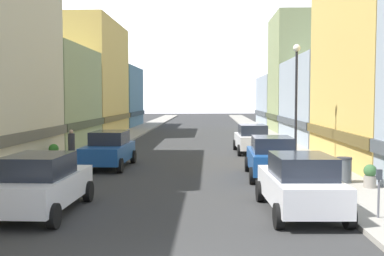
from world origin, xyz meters
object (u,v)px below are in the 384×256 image
Objects in this scene: car_left_0 at (41,184)px; pedestrian_0 at (72,146)px; potted_plant_1 at (370,176)px; streetlamp_right at (296,86)px; car_right_0 at (300,184)px; car_right_2 at (252,139)px; car_right_1 at (271,157)px; trash_bin_right at (344,170)px; car_left_1 at (109,149)px; parking_meter_near at (379,186)px; potted_plant_0 at (54,152)px.

car_left_0 is 11.67m from pedestrian_0.
potted_plant_1 is at bearing -30.13° from pedestrian_0.
pedestrian_0 is at bearing 171.02° from streetlamp_right.
potted_plant_1 is at bearing 47.54° from car_right_0.
pedestrian_0 is 0.27× the size of streetlamp_right.
car_right_2 reaches higher than pedestrian_0.
streetlamp_right is at bearing 46.30° from car_left_0.
car_right_0 is at bearing -89.97° from car_right_1.
car_left_0 is 0.99× the size of car_right_0.
car_left_0 reaches higher than potted_plant_1.
car_left_1 is at bearing 155.44° from trash_bin_right.
car_right_1 is at bearing 41.11° from car_left_0.
parking_meter_near is at bearing -46.56° from car_left_1.
trash_bin_right is 5.96m from streetlamp_right.
trash_bin_right is at bearing -77.09° from car_right_2.
trash_bin_right is (2.55, -11.12, -0.26)m from car_right_2.
potted_plant_0 is at bearing -154.67° from car_right_2.
potted_plant_0 is at bearing 159.14° from car_right_1.
car_left_1 is at bearing -23.17° from potted_plant_0.
car_right_1 is at bearing -20.86° from potted_plant_0.
pedestrian_0 is (-2.45, 11.41, -0.02)m from car_left_0.
car_right_1 is at bearing 137.70° from potted_plant_1.
car_left_1 is 13.89m from parking_meter_near.
parking_meter_near is at bearing -45.28° from pedestrian_0.
car_right_2 reaches higher than potted_plant_1.
streetlamp_right is at bearing 105.73° from potted_plant_1.
trash_bin_right is 0.62× the size of pedestrian_0.
streetlamp_right is (9.15, 0.20, 3.09)m from car_left_1.
car_left_0 is 9.38m from car_left_1.
car_left_1 and car_right_0 have the same top height.
car_right_0 is 2.16m from parking_meter_near.
potted_plant_1 is at bearing -42.30° from car_right_1.
pedestrian_0 is at bearing 152.10° from trash_bin_right.
car_right_2 reaches higher than parking_meter_near.
car_right_0 is at bearing -119.43° from trash_bin_right.
car_right_2 is at bearing 102.91° from trash_bin_right.
car_right_1 is (-0.00, 6.41, 0.00)m from car_right_0.
streetlamp_right is (-1.00, 4.84, 3.34)m from trash_bin_right.
car_left_0 is 7.61m from car_right_0.
car_right_0 is 1.01× the size of car_right_1.
car_right_1 is 11.56m from potted_plant_0.
car_right_1 is (7.60, -2.74, 0.00)m from car_left_1.
parking_meter_near is at bearing -4.22° from car_left_0.
car_left_0 is 5.19× the size of potted_plant_1.
potted_plant_1 is at bearing -75.24° from car_right_2.
car_right_0 is 4.75m from potted_plant_1.
trash_bin_right is (2.55, 4.51, -0.26)m from car_right_0.
potted_plant_1 is (14.00, -7.03, -0.02)m from potted_plant_0.
potted_plant_0 is at bearing 156.83° from car_left_1.
car_right_2 reaches higher than potted_plant_0.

